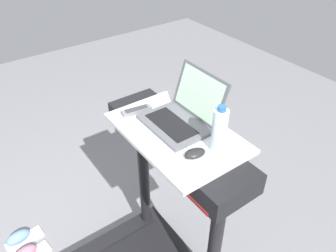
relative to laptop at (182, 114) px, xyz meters
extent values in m
cylinder|color=black|center=(-0.30, -0.06, -0.62)|extent=(0.07, 0.07, 0.88)
cylinder|color=black|center=(0.38, -0.06, -0.62)|extent=(0.07, 0.07, 0.88)
cube|color=black|center=(0.04, -0.06, -0.12)|extent=(0.90, 0.28, 0.11)
cube|color=#0C3F19|center=(0.04, -0.21, -0.12)|extent=(0.24, 0.01, 0.06)
cube|color=maroon|center=(0.04, -0.21, -0.17)|extent=(0.81, 0.00, 0.02)
cube|color=silver|center=(0.04, -0.06, -0.06)|extent=(0.67, 0.44, 0.02)
cube|color=#515459|center=(0.00, -0.05, -0.04)|extent=(0.33, 0.24, 0.02)
cube|color=black|center=(0.00, -0.07, -0.03)|extent=(0.27, 0.13, 0.00)
cube|color=#515459|center=(0.00, 0.10, 0.08)|extent=(0.33, 0.08, 0.23)
cube|color=#B2E0B7|center=(0.00, 0.10, 0.08)|extent=(0.29, 0.07, 0.20)
ellipsoid|color=black|center=(0.23, -0.11, -0.03)|extent=(0.08, 0.11, 0.03)
cylinder|color=silver|center=(0.26, 0.00, 0.05)|extent=(0.07, 0.07, 0.21)
cylinder|color=#2659A5|center=(0.26, 0.00, 0.17)|extent=(0.04, 0.04, 0.02)
cube|color=slate|center=(-0.21, -0.14, -0.04)|extent=(0.07, 0.17, 0.02)
cube|color=#333338|center=(-0.21, -0.14, -0.03)|extent=(0.05, 0.12, 0.00)
cube|color=white|center=(-0.75, -0.85, -1.20)|extent=(0.12, 0.27, 0.02)
ellipsoid|color=#668CCC|center=(-0.75, -0.88, -1.14)|extent=(0.10, 0.18, 0.09)
camera|label=1|loc=(1.05, -0.84, 0.92)|focal=35.28mm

